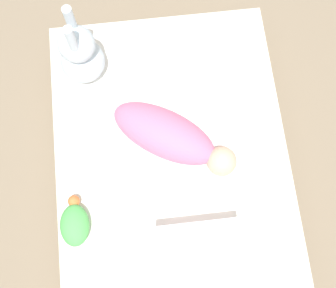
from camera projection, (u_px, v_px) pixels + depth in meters
The scene contains 6 objects.
ground_plane at pixel (172, 169), 1.86m from camera, with size 12.00×12.00×0.00m, color #7A6B56.
bed_mattress at pixel (172, 164), 1.78m from camera, with size 1.16×0.84×0.18m.
swaddled_baby at pixel (171, 137), 1.65m from camera, with size 0.36×0.45×0.12m.
pillow at pixel (204, 285), 1.51m from camera, with size 0.40×0.28×0.11m.
bunny_plush at pixel (80, 55), 1.67m from camera, with size 0.16×0.16×0.36m.
turtle_plush at pixel (75, 224), 1.58m from camera, with size 0.18×0.10×0.08m.
Camera 1 is at (-0.44, 0.06, 1.81)m, focal length 50.00 mm.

